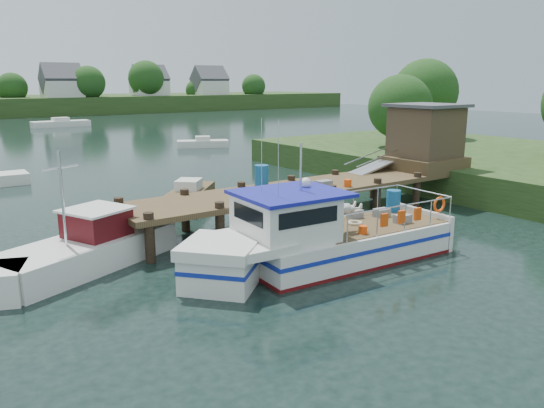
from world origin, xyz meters
TOP-DOWN VIEW (x-y plane):
  - ground_plane at (0.00, 0.00)m, footprint 160.00×160.00m
  - near_shore at (16.88, -0.73)m, footprint 16.00×30.00m
  - dock at (6.51, 0.01)m, footprint 16.60×3.00m
  - lobster_boat at (-1.46, -4.50)m, footprint 9.48×3.23m
  - work_boat at (-7.50, -0.66)m, footprint 6.70×4.21m
  - moored_rowboat at (-1.04, 4.87)m, footprint 3.88×4.07m
  - moored_far at (5.44, 52.35)m, footprint 6.75×2.40m
  - moored_b at (9.80, 23.80)m, footprint 4.50×3.14m
  - moored_c at (17.59, 16.25)m, footprint 6.93×2.40m

SIDE VIEW (x-z plane):
  - ground_plane at x=0.00m, z-range 0.00..0.00m
  - moored_b at x=9.80m, z-range -0.12..0.82m
  - moored_c at x=17.59m, z-range -0.14..0.95m
  - moored_far at x=5.44m, z-range -0.15..0.99m
  - moored_rowboat at x=-1.04m, z-range -0.16..1.06m
  - work_boat at x=-7.50m, z-range -1.24..2.38m
  - lobster_boat at x=-1.46m, z-range -1.44..3.09m
  - near_shore at x=16.88m, z-range -1.83..5.93m
  - dock at x=6.51m, z-range -0.15..4.63m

